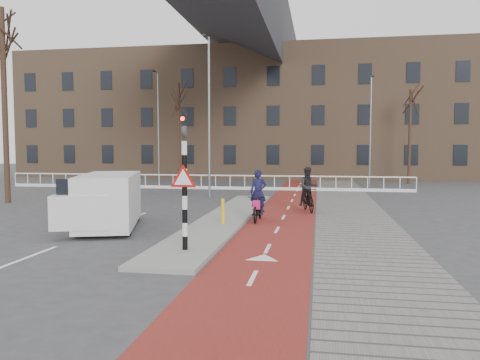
# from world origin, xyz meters

# --- Properties ---
(ground) EXTENTS (120.00, 120.00, 0.00)m
(ground) POSITION_xyz_m (0.00, 0.00, 0.00)
(ground) COLOR #38383A
(ground) RESTS_ON ground
(bike_lane) EXTENTS (2.50, 60.00, 0.01)m
(bike_lane) POSITION_xyz_m (1.50, 10.00, 0.01)
(bike_lane) COLOR maroon
(bike_lane) RESTS_ON ground
(sidewalk) EXTENTS (3.00, 60.00, 0.01)m
(sidewalk) POSITION_xyz_m (4.30, 10.00, 0.01)
(sidewalk) COLOR slate
(sidewalk) RESTS_ON ground
(curb_island) EXTENTS (1.80, 16.00, 0.12)m
(curb_island) POSITION_xyz_m (-0.70, 4.00, 0.06)
(curb_island) COLOR gray
(curb_island) RESTS_ON ground
(traffic_signal) EXTENTS (0.80, 0.80, 3.68)m
(traffic_signal) POSITION_xyz_m (-0.60, -2.02, 1.99)
(traffic_signal) COLOR black
(traffic_signal) RESTS_ON curb_island
(bollard) EXTENTS (0.12, 0.12, 0.89)m
(bollard) POSITION_xyz_m (-0.48, 2.38, 0.57)
(bollard) COLOR yellow
(bollard) RESTS_ON curb_island
(cyclist_near) EXTENTS (0.68, 1.91, 1.98)m
(cyclist_near) POSITION_xyz_m (0.61, 3.80, 0.67)
(cyclist_near) COLOR black
(cyclist_near) RESTS_ON bike_lane
(cyclist_far) EXTENTS (0.98, 1.90, 1.96)m
(cyclist_far) POSITION_xyz_m (2.45, 6.77, 0.82)
(cyclist_far) COLOR black
(cyclist_far) RESTS_ON bike_lane
(van) EXTENTS (2.98, 4.75, 1.90)m
(van) POSITION_xyz_m (-4.33, 1.42, 1.00)
(van) COLOR silver
(van) RESTS_ON ground
(railing) EXTENTS (28.00, 0.10, 0.99)m
(railing) POSITION_xyz_m (-5.00, 17.00, 0.31)
(railing) COLOR silver
(railing) RESTS_ON ground
(townhouse_row) EXTENTS (46.00, 10.00, 15.90)m
(townhouse_row) POSITION_xyz_m (-3.00, 32.00, 7.81)
(townhouse_row) COLOR #7F6047
(townhouse_row) RESTS_ON ground
(tree_left) EXTENTS (0.28, 0.28, 9.82)m
(tree_left) POSITION_xyz_m (-12.82, 7.64, 4.91)
(tree_left) COLOR black
(tree_left) RESTS_ON ground
(tree_mid) EXTENTS (0.23, 0.23, 7.93)m
(tree_mid) POSITION_xyz_m (-8.14, 22.20, 3.97)
(tree_mid) COLOR black
(tree_mid) RESTS_ON ground
(tree_right) EXTENTS (0.22, 0.22, 7.32)m
(tree_right) POSITION_xyz_m (9.88, 24.40, 3.66)
(tree_right) COLOR black
(tree_right) RESTS_ON ground
(streetlight_near) EXTENTS (0.12, 0.12, 8.95)m
(streetlight_near) POSITION_xyz_m (-3.22, 11.90, 4.48)
(streetlight_near) COLOR slate
(streetlight_near) RESTS_ON ground
(streetlight_left) EXTENTS (0.12, 0.12, 8.93)m
(streetlight_left) POSITION_xyz_m (-9.91, 22.40, 4.47)
(streetlight_left) COLOR slate
(streetlight_left) RESTS_ON ground
(streetlight_right) EXTENTS (0.12, 0.12, 8.00)m
(streetlight_right) POSITION_xyz_m (6.56, 21.31, 4.00)
(streetlight_right) COLOR slate
(streetlight_right) RESTS_ON ground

